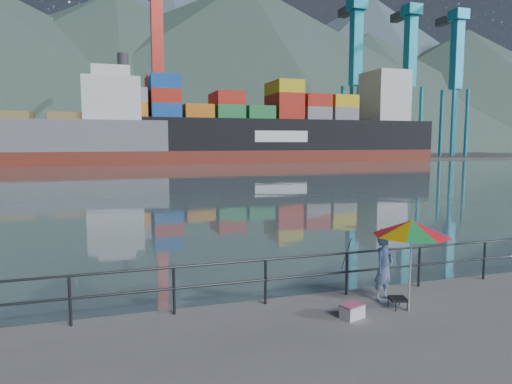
# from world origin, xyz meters

# --- Properties ---
(harbor_water) EXTENTS (500.00, 280.00, 0.00)m
(harbor_water) POSITION_xyz_m (0.00, 130.00, 0.00)
(harbor_water) COLOR #4D656A
(harbor_water) RESTS_ON ground
(far_dock) EXTENTS (200.00, 40.00, 0.40)m
(far_dock) POSITION_xyz_m (10.00, 93.00, 0.00)
(far_dock) COLOR #514F4C
(far_dock) RESTS_ON ground
(guardrail) EXTENTS (22.00, 0.06, 1.03)m
(guardrail) POSITION_xyz_m (0.00, 1.70, 0.52)
(guardrail) COLOR #2D3033
(guardrail) RESTS_ON ground
(mountains) EXTENTS (600.00, 332.80, 80.00)m
(mountains) POSITION_xyz_m (38.82, 207.75, 35.55)
(mountains) COLOR #385147
(mountains) RESTS_ON ground
(port_cranes) EXTENTS (116.00, 28.00, 38.40)m
(port_cranes) POSITION_xyz_m (31.00, 84.00, 16.00)
(port_cranes) COLOR #AD4724
(port_cranes) RESTS_ON ground
(container_stacks) EXTENTS (58.00, 5.40, 7.80)m
(container_stacks) POSITION_xyz_m (35.67, 93.54, 3.17)
(container_stacks) COLOR red
(container_stacks) RESTS_ON ground
(fisherman) EXTENTS (0.65, 0.56, 1.50)m
(fisherman) POSITION_xyz_m (1.63, 1.15, 0.75)
(fisherman) COLOR #18488F
(fisherman) RESTS_ON ground
(beach_umbrella) EXTENTS (1.63, 1.63, 1.96)m
(beach_umbrella) POSITION_xyz_m (1.75, 0.37, 1.79)
(beach_umbrella) COLOR white
(beach_umbrella) RESTS_ON ground
(folding_stool) EXTENTS (0.44, 0.44, 0.24)m
(folding_stool) POSITION_xyz_m (1.62, 0.59, 0.13)
(folding_stool) COLOR black
(folding_stool) RESTS_ON ground
(cooler_bag) EXTENTS (0.52, 0.43, 0.26)m
(cooler_bag) POSITION_xyz_m (0.42, 0.40, 0.13)
(cooler_bag) COLOR silver
(cooler_bag) RESTS_ON ground
(fishing_rod) EXTENTS (0.62, 1.52, 1.15)m
(fishing_rod) POSITION_xyz_m (1.10, 1.93, 0.00)
(fishing_rod) COLOR black
(fishing_rod) RESTS_ON ground
(bulk_carrier) EXTENTS (47.87, 8.28, 14.50)m
(bulk_carrier) POSITION_xyz_m (-17.12, 72.50, 4.18)
(bulk_carrier) COLOR maroon
(bulk_carrier) RESTS_ON ground
(container_ship) EXTENTS (63.86, 10.64, 18.10)m
(container_ship) POSITION_xyz_m (26.61, 74.39, 5.80)
(container_ship) COLOR maroon
(container_ship) RESTS_ON ground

